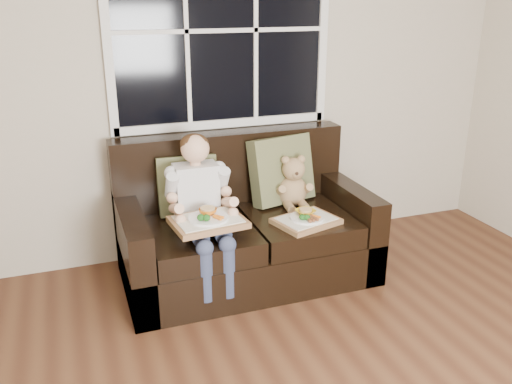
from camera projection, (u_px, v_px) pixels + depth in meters
name	position (u px, v px, depth m)	size (l,w,h in m)	color
room_walls	(464.00, 100.00, 1.59)	(4.52, 5.02, 2.71)	#BCB49C
window_back	(221.00, 30.00, 3.76)	(1.62, 0.04, 1.37)	black
loveseat	(244.00, 232.00, 3.81)	(1.70, 0.92, 0.96)	black
pillow_left	(188.00, 185.00, 3.72)	(0.42, 0.22, 0.42)	brown
pillow_right	(281.00, 170.00, 3.92)	(0.52, 0.33, 0.49)	brown
child	(200.00, 198.00, 3.48)	(0.41, 0.60, 0.93)	silver
teddy_bear	(293.00, 185.00, 3.87)	(0.24, 0.30, 0.39)	tan
tray_left	(208.00, 220.00, 3.34)	(0.47, 0.38, 0.10)	olive
tray_right	(306.00, 219.00, 3.60)	(0.46, 0.40, 0.09)	olive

